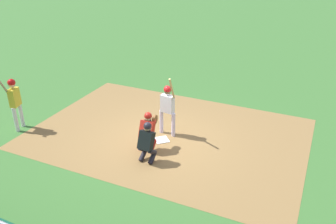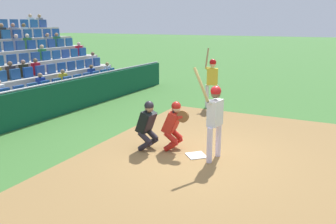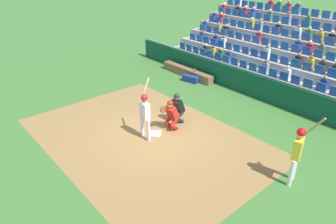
# 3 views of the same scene
# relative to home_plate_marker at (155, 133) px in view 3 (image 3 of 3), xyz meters

# --- Properties ---
(ground_plane) EXTENTS (160.00, 160.00, 0.00)m
(ground_plane) POSITION_rel_home_plate_marker_xyz_m (0.00, 0.00, -0.02)
(ground_plane) COLOR #3B6D2F
(infield_dirt_patch) EXTENTS (9.17, 6.46, 0.01)m
(infield_dirt_patch) POSITION_rel_home_plate_marker_xyz_m (0.00, 0.50, -0.01)
(infield_dirt_patch) COLOR olive
(infield_dirt_patch) RESTS_ON ground_plane
(home_plate_marker) EXTENTS (0.62, 0.62, 0.02)m
(home_plate_marker) POSITION_rel_home_plate_marker_xyz_m (0.00, 0.00, 0.00)
(home_plate_marker) COLOR white
(home_plate_marker) RESTS_ON infield_dirt_patch
(batter_at_plate) EXTENTS (0.62, 0.58, 2.21)m
(batter_at_plate) POSITION_rel_home_plate_marker_xyz_m (0.01, 0.44, 1.09)
(batter_at_plate) COLOR silver
(batter_at_plate) RESTS_ON ground_plane
(catcher_crouching) EXTENTS (0.48, 0.73, 1.29)m
(catcher_crouching) POSITION_rel_home_plate_marker_xyz_m (-0.13, -0.67, 0.70)
(catcher_crouching) COLOR #AD1B13
(catcher_crouching) RESTS_ON ground_plane
(home_plate_umpire) EXTENTS (0.48, 0.47, 1.30)m
(home_plate_umpire) POSITION_rel_home_plate_marker_xyz_m (0.16, -1.28, 0.69)
(home_plate_umpire) COLOR black
(home_plate_umpire) RESTS_ON ground_plane
(dugout_wall) EXTENTS (16.85, 0.24, 1.21)m
(dugout_wall) POSITION_rel_home_plate_marker_xyz_m (0.00, -5.83, 0.56)
(dugout_wall) COLOR #0C472E
(dugout_wall) RESTS_ON ground_plane
(dugout_bench) EXTENTS (3.66, 0.40, 0.44)m
(dugout_bench) POSITION_rel_home_plate_marker_xyz_m (3.88, -5.28, 0.20)
(dugout_bench) COLOR brown
(dugout_bench) RESTS_ON ground_plane
(water_bottle_on_bench) EXTENTS (0.07, 0.07, 0.20)m
(water_bottle_on_bench) POSITION_rel_home_plate_marker_xyz_m (3.18, -5.19, 0.52)
(water_bottle_on_bench) COLOR #DA4A26
(water_bottle_on_bench) RESTS_ON dugout_bench
(equipment_duffel_bag) EXTENTS (0.94, 0.57, 0.33)m
(equipment_duffel_bag) POSITION_rel_home_plate_marker_xyz_m (3.09, -4.81, 0.15)
(equipment_duffel_bag) COLOR navy
(equipment_duffel_bag) RESTS_ON ground_plane
(on_deck_batter) EXTENTS (0.59, 0.63, 2.23)m
(on_deck_batter) POSITION_rel_home_plate_marker_xyz_m (-4.84, -1.43, 1.15)
(on_deck_batter) COLOR silver
(on_deck_batter) RESTS_ON ground_plane
(bleacher_stand) EXTENTS (15.52, 5.47, 3.63)m
(bleacher_stand) POSITION_rel_home_plate_marker_xyz_m (0.00, -10.85, 1.07)
(bleacher_stand) COLOR #A2A097
(bleacher_stand) RESTS_ON ground_plane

